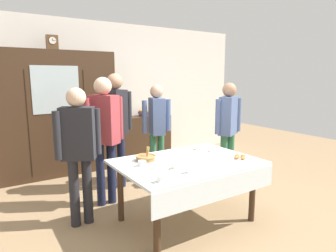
{
  "coord_description": "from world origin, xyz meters",
  "views": [
    {
      "loc": [
        -1.93,
        -2.8,
        1.7
      ],
      "look_at": [
        0.0,
        0.2,
        1.08
      ],
      "focal_mm": 31.12,
      "sensor_mm": 36.0,
      "label": 1
    }
  ],
  "objects": [
    {
      "name": "ground_plane",
      "position": [
        0.0,
        0.0,
        0.0
      ],
      "size": [
        12.0,
        12.0,
        0.0
      ],
      "primitive_type": "plane",
      "color": "#997A56",
      "rests_on": "ground"
    },
    {
      "name": "dining_table",
      "position": [
        0.0,
        -0.24,
        0.64
      ],
      "size": [
        1.58,
        1.13,
        0.73
      ],
      "color": "#3D2819",
      "rests_on": "ground"
    },
    {
      "name": "tea_cup_mid_left",
      "position": [
        -0.61,
        -0.62,
        0.76
      ],
      "size": [
        0.13,
        0.13,
        0.06
      ],
      "color": "white",
      "rests_on": "dining_table"
    },
    {
      "name": "wall_cabinet",
      "position": [
        -0.9,
        2.35,
        1.06
      ],
      "size": [
        2.03,
        0.46,
        2.11
      ],
      "color": "#3D2819",
      "rests_on": "ground"
    },
    {
      "name": "bookshelf_low",
      "position": [
        0.82,
        2.41,
        0.45
      ],
      "size": [
        1.12,
        0.35,
        0.89
      ],
      "color": "#3D2819",
      "rests_on": "ground"
    },
    {
      "name": "person_by_cabinet",
      "position": [
        -0.27,
        1.22,
        1.06
      ],
      "size": [
        0.52,
        0.39,
        1.73
      ],
      "color": "#191E38",
      "rests_on": "ground"
    },
    {
      "name": "tea_cup_near_left",
      "position": [
        0.5,
        -0.05,
        0.76
      ],
      "size": [
        0.13,
        0.13,
        0.06
      ],
      "color": "silver",
      "rests_on": "dining_table"
    },
    {
      "name": "person_beside_shelf",
      "position": [
        1.29,
        0.47,
        0.97
      ],
      "size": [
        0.52,
        0.34,
        1.6
      ],
      "color": "#33704C",
      "rests_on": "ground"
    },
    {
      "name": "person_near_right_end",
      "position": [
        -1.06,
        0.39,
        0.95
      ],
      "size": [
        0.52,
        0.35,
        1.58
      ],
      "color": "#232328",
      "rests_on": "ground"
    },
    {
      "name": "tea_cup_center",
      "position": [
        -0.24,
        -0.56,
        0.76
      ],
      "size": [
        0.13,
        0.13,
        0.06
      ],
      "color": "white",
      "rests_on": "dining_table"
    },
    {
      "name": "mantel_clock",
      "position": [
        -0.87,
        2.35,
        2.23
      ],
      "size": [
        0.18,
        0.11,
        0.24
      ],
      "color": "brown",
      "rests_on": "wall_cabinet"
    },
    {
      "name": "back_wall",
      "position": [
        0.0,
        2.65,
        1.35
      ],
      "size": [
        6.4,
        0.1,
        2.7
      ],
      "primitive_type": "cube",
      "color": "silver",
      "rests_on": "ground"
    },
    {
      "name": "tea_cup_far_right",
      "position": [
        -0.53,
        -0.1,
        0.76
      ],
      "size": [
        0.13,
        0.13,
        0.06
      ],
      "color": "white",
      "rests_on": "dining_table"
    },
    {
      "name": "spoon_front_edge",
      "position": [
        -0.1,
        0.07,
        0.74
      ],
      "size": [
        0.12,
        0.02,
        0.01
      ],
      "color": "silver",
      "rests_on": "dining_table"
    },
    {
      "name": "person_behind_table_left",
      "position": [
        0.42,
        1.19,
        0.94
      ],
      "size": [
        0.52,
        0.4,
        1.56
      ],
      "color": "#33704C",
      "rests_on": "ground"
    },
    {
      "name": "tea_cup_back_edge",
      "position": [
        -0.28,
        -0.37,
        0.76
      ],
      "size": [
        0.13,
        0.13,
        0.06
      ],
      "color": "white",
      "rests_on": "dining_table"
    },
    {
      "name": "tea_cup_front_edge",
      "position": [
        0.4,
        0.13,
        0.76
      ],
      "size": [
        0.13,
        0.13,
        0.06
      ],
      "color": "silver",
      "rests_on": "dining_table"
    },
    {
      "name": "spoon_mid_right",
      "position": [
        0.11,
        0.13,
        0.74
      ],
      "size": [
        0.12,
        0.02,
        0.01
      ],
      "color": "silver",
      "rests_on": "dining_table"
    },
    {
      "name": "person_behind_table_right",
      "position": [
        -0.62,
        0.75,
        1.03
      ],
      "size": [
        0.52,
        0.41,
        1.68
      ],
      "color": "#191E38",
      "rests_on": "ground"
    },
    {
      "name": "bread_basket",
      "position": [
        -0.39,
        0.07,
        0.77
      ],
      "size": [
        0.24,
        0.24,
        0.16
      ],
      "color": "#9E7542",
      "rests_on": "dining_table"
    },
    {
      "name": "pastry_plate",
      "position": [
        0.57,
        -0.48,
        0.75
      ],
      "size": [
        0.28,
        0.28,
        0.05
      ],
      "color": "white",
      "rests_on": "dining_table"
    },
    {
      "name": "book_stack",
      "position": [
        0.82,
        2.41,
        0.95
      ],
      "size": [
        0.17,
        0.22,
        0.11
      ],
      "color": "#664C7A",
      "rests_on": "bookshelf_low"
    }
  ]
}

